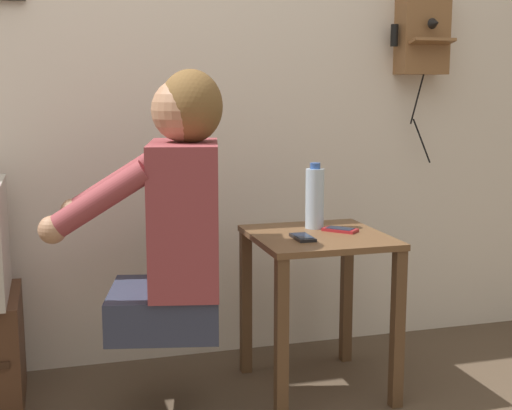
{
  "coord_description": "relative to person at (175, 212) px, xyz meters",
  "views": [
    {
      "loc": [
        -0.36,
        -1.7,
        1.11
      ],
      "look_at": [
        0.3,
        0.59,
        0.71
      ],
      "focal_mm": 50.0,
      "sensor_mm": 36.0,
      "label": 1
    }
  ],
  "objects": [
    {
      "name": "wall_back",
      "position": [
        -0.02,
        0.54,
        0.57
      ],
      "size": [
        6.8,
        0.05,
        2.55
      ],
      "color": "beige",
      "rests_on": "ground_plane"
    },
    {
      "name": "cell_phone_spare",
      "position": [
        0.62,
        0.08,
        -0.11
      ],
      "size": [
        0.13,
        0.13,
        0.01
      ],
      "rotation": [
        0.0,
        0.0,
        0.75
      ],
      "color": "maroon",
      "rests_on": "side_table"
    },
    {
      "name": "wall_phone_antique",
      "position": [
        1.13,
        0.45,
        0.64
      ],
      "size": [
        0.25,
        0.19,
        0.78
      ],
      "color": "brown"
    },
    {
      "name": "side_table",
      "position": [
        0.53,
        0.05,
        -0.25
      ],
      "size": [
        0.47,
        0.49,
        0.58
      ],
      "color": "brown",
      "rests_on": "ground_plane"
    },
    {
      "name": "cell_phone_held",
      "position": [
        0.44,
        -0.01,
        -0.11
      ],
      "size": [
        0.06,
        0.12,
        0.01
      ],
      "rotation": [
        0.0,
        0.0,
        -0.01
      ],
      "color": "black",
      "rests_on": "side_table"
    },
    {
      "name": "person",
      "position": [
        0.0,
        0.0,
        0.0
      ],
      "size": [
        0.61,
        0.5,
        0.86
      ],
      "rotation": [
        0.0,
        0.0,
        1.35
      ],
      "color": "#2D3347",
      "rests_on": "ground_plane"
    },
    {
      "name": "water_bottle",
      "position": [
        0.55,
        0.17,
        -0.0
      ],
      "size": [
        0.07,
        0.07,
        0.24
      ],
      "color": "#ADC6DB",
      "rests_on": "side_table"
    }
  ]
}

